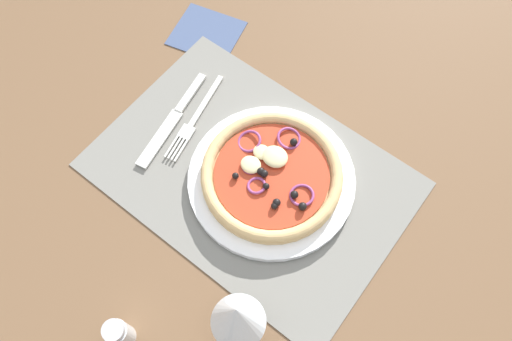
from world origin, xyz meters
The scene contains 9 objects.
ground_plane centered at (0.00, 0.00, -1.20)cm, with size 190.00×140.00×2.40cm, color brown.
placemat centered at (0.00, 0.00, 0.20)cm, with size 48.53×33.36×0.40cm, color slate.
plate centered at (-3.38, -0.91, 1.06)cm, with size 26.27×26.27×1.31cm, color white.
pizza centered at (-3.33, -0.96, 2.81)cm, with size 21.92×21.92×2.58cm.
fork centered at (13.48, -1.61, 0.62)cm, with size 5.25×17.92×0.44cm.
knife centered at (16.42, 0.35, 0.65)cm, with size 5.20×19.97×0.62cm.
wine_glass centered at (-13.40, 19.69, 10.06)cm, with size 7.20×7.20×14.90cm.
napkin centered at (24.21, -17.67, 0.18)cm, with size 11.93×10.74×0.36cm, color #425175.
pepper_shaker centered at (-1.44, 30.30, 3.25)cm, with size 3.20×3.20×6.70cm.
Camera 1 is at (-21.19, 26.11, 72.02)cm, focal length 34.86 mm.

